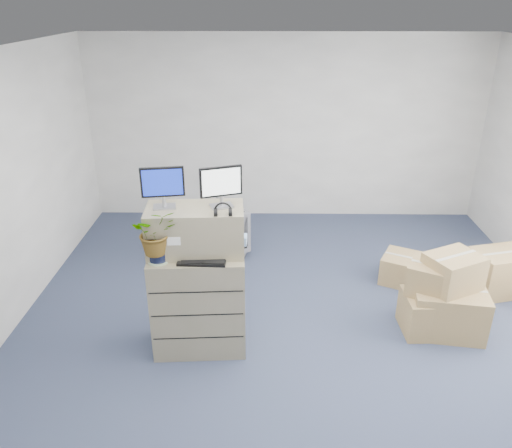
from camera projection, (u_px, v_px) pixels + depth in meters
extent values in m
plane|color=#282F48|center=(296.00, 351.00, 5.01)|extent=(7.00, 7.00, 0.00)
cube|color=#B9B6AF|center=(286.00, 129.00, 7.62)|extent=(6.00, 0.02, 2.80)
cube|color=gray|center=(199.00, 301.00, 4.90)|extent=(0.93, 0.60, 1.04)
cube|color=gray|center=(196.00, 230.00, 4.64)|extent=(0.92, 0.50, 0.45)
cube|color=#99999E|center=(164.00, 207.00, 4.55)|extent=(0.23, 0.18, 0.01)
cylinder|color=#99999E|center=(164.00, 201.00, 4.53)|extent=(0.03, 0.03, 0.09)
cube|color=black|center=(162.00, 182.00, 4.46)|extent=(0.39, 0.09, 0.28)
cube|color=navy|center=(162.00, 183.00, 4.44)|extent=(0.35, 0.06, 0.24)
cube|color=#99999E|center=(222.00, 206.00, 4.57)|extent=(0.24, 0.21, 0.01)
cylinder|color=#99999E|center=(222.00, 201.00, 4.55)|extent=(0.03, 0.03, 0.09)
cube|color=black|center=(221.00, 181.00, 4.47)|extent=(0.38, 0.15, 0.28)
cube|color=silver|center=(221.00, 182.00, 4.46)|extent=(0.33, 0.12, 0.24)
torus|color=black|center=(223.00, 210.00, 4.38)|extent=(0.16, 0.03, 0.16)
cube|color=black|center=(202.00, 261.00, 4.53)|extent=(0.45, 0.20, 0.02)
ellipsoid|color=silver|center=(230.00, 257.00, 4.60)|extent=(0.10, 0.07, 0.03)
cylinder|color=gray|center=(204.00, 240.00, 4.67)|extent=(0.07, 0.07, 0.26)
cube|color=silver|center=(197.00, 252.00, 4.70)|extent=(0.06, 0.05, 0.02)
cube|color=black|center=(196.00, 246.00, 4.68)|extent=(0.06, 0.03, 0.11)
cube|color=black|center=(236.00, 243.00, 4.82)|extent=(0.21, 0.18, 0.06)
cube|color=#407EDC|center=(235.00, 240.00, 4.74)|extent=(0.24, 0.13, 0.09)
cylinder|color=#A1B995|center=(158.00, 260.00, 4.55)|extent=(0.20, 0.20, 0.02)
cylinder|color=black|center=(158.00, 253.00, 4.52)|extent=(0.17, 0.17, 0.13)
imported|color=#245217|center=(156.00, 236.00, 4.45)|extent=(0.51, 0.54, 0.35)
imported|color=slate|center=(211.00, 229.00, 6.72)|extent=(1.02, 1.02, 0.77)
cube|color=#9D7B4B|center=(447.00, 309.00, 5.24)|extent=(0.80, 0.66, 0.50)
cube|color=#9D7B4B|center=(431.00, 313.00, 5.25)|extent=(0.60, 0.50, 0.42)
cube|color=#9D7B4B|center=(404.00, 269.00, 6.17)|extent=(0.68, 0.66, 0.34)
cube|color=#9D7B4B|center=(453.00, 271.00, 5.09)|extent=(0.65, 0.61, 0.37)
cube|color=#9D7B4B|center=(430.00, 279.00, 5.14)|extent=(0.56, 0.54, 0.34)
cube|color=#9D7B4B|center=(503.00, 271.00, 5.94)|extent=(0.83, 0.64, 0.53)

